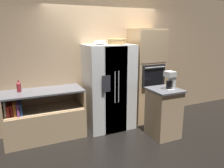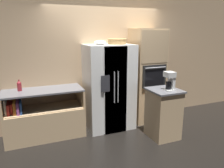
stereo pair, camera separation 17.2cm
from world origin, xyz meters
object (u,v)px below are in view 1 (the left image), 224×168
(coffee_maker, at_px, (170,80))
(wall_oven, at_px, (146,76))
(wicker_basket, at_px, (117,41))
(bottle_tall, at_px, (19,87))
(fruit_bowl, at_px, (100,42))
(refrigerator, at_px, (109,87))

(coffee_maker, bearing_deg, wall_oven, 84.59)
(wall_oven, distance_m, wicker_basket, 1.08)
(wall_oven, distance_m, coffee_maker, 0.97)
(wicker_basket, bearing_deg, bottle_tall, 176.29)
(wicker_basket, bearing_deg, coffee_maker, -54.19)
(bottle_tall, bearing_deg, wall_oven, -1.70)
(wicker_basket, distance_m, bottle_tall, 2.04)
(wicker_basket, height_order, bottle_tall, wicker_basket)
(wall_oven, distance_m, fruit_bowl, 1.33)
(refrigerator, relative_size, wall_oven, 0.85)
(refrigerator, height_order, fruit_bowl, fruit_bowl)
(coffee_maker, bearing_deg, refrigerator, 132.93)
(coffee_maker, bearing_deg, fruit_bowl, 136.08)
(fruit_bowl, bearing_deg, wicker_basket, -8.61)
(bottle_tall, bearing_deg, fruit_bowl, -2.61)
(refrigerator, height_order, wall_oven, wall_oven)
(refrigerator, bearing_deg, fruit_bowl, 158.35)
(wall_oven, bearing_deg, bottle_tall, 178.30)
(fruit_bowl, distance_m, bottle_tall, 1.72)
(fruit_bowl, height_order, coffee_maker, fruit_bowl)
(bottle_tall, distance_m, coffee_maker, 2.75)
(wall_oven, bearing_deg, wicker_basket, -176.64)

